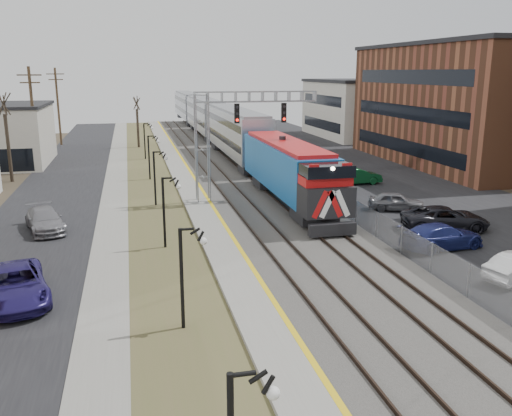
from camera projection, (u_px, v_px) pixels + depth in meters
name	position (u px, v px, depth m)	size (l,w,h in m)	color
street_west	(59.00, 191.00, 44.48)	(7.00, 120.00, 0.04)	black
sidewalk	(115.00, 188.00, 45.47)	(2.00, 120.00, 0.08)	gray
grass_median	(152.00, 186.00, 46.13)	(4.00, 120.00, 0.06)	#4F512B
platform	(187.00, 184.00, 46.77)	(2.00, 120.00, 0.24)	gray
ballast_bed	(243.00, 181.00, 47.88)	(8.00, 120.00, 0.20)	#595651
parking_lot	(369.00, 176.00, 50.54)	(16.00, 120.00, 0.04)	black
platform_edge	(197.00, 182.00, 46.93)	(0.24, 120.00, 0.01)	gold
track_near	(221.00, 180.00, 47.39)	(1.58, 120.00, 0.15)	#2D2119
track_far	(260.00, 179.00, 48.16)	(1.58, 120.00, 0.15)	#2D2119
train	(214.00, 122.00, 72.58)	(3.00, 85.85, 5.33)	#1358A1
signal_gantry	(225.00, 127.00, 39.30)	(9.00, 1.07, 8.15)	gray
lampposts	(164.00, 212.00, 29.87)	(0.14, 62.14, 4.00)	black
fence	(289.00, 171.00, 48.63)	(0.04, 120.00, 1.60)	gray
bare_trees	(47.00, 152.00, 47.26)	(12.30, 42.30, 5.95)	#382D23
car_lot_c	(445.00, 219.00, 33.26)	(2.41, 5.23, 1.45)	black
car_lot_d	(442.00, 237.00, 29.73)	(1.97, 4.85, 1.41)	navy
car_lot_e	(396.00, 202.00, 37.95)	(1.54, 3.82, 1.30)	slate
car_lot_f	(357.00, 177.00, 46.78)	(1.49, 4.26, 1.40)	#0E4621
car_street_a	(16.00, 286.00, 22.90)	(2.45, 5.32, 1.48)	navy
car_street_b	(45.00, 220.00, 33.09)	(1.92, 4.72, 1.37)	gray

